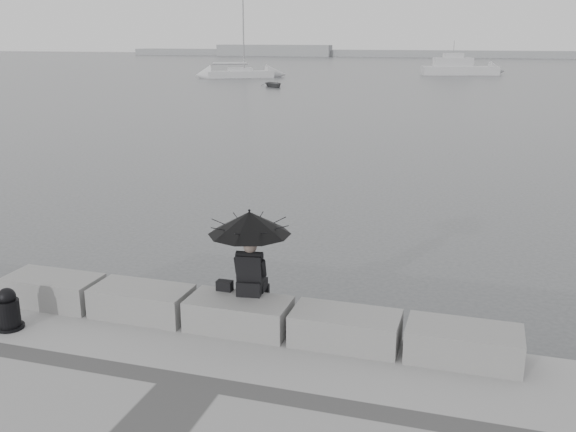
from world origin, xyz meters
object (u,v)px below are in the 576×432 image
(motor_cruiser, at_px, (460,68))
(dinghy, at_px, (274,84))
(seated_person, at_px, (249,232))
(mooring_bollard, at_px, (8,312))
(sailboat_left, at_px, (240,73))

(motor_cruiser, height_order, dinghy, motor_cruiser)
(seated_person, bearing_deg, mooring_bollard, -167.42)
(seated_person, distance_m, sailboat_left, 71.58)
(sailboat_left, bearing_deg, mooring_bollard, -100.84)
(mooring_bollard, height_order, sailboat_left, sailboat_left)
(motor_cruiser, bearing_deg, seated_person, -105.88)
(seated_person, bearing_deg, dinghy, 100.07)
(dinghy, bearing_deg, sailboat_left, 85.10)
(seated_person, distance_m, motor_cruiser, 80.84)
(seated_person, xyz_separation_m, sailboat_left, (-26.08, 66.65, -1.51))
(mooring_bollard, bearing_deg, motor_cruiser, 87.83)
(mooring_bollard, height_order, dinghy, mooring_bollard)
(seated_person, distance_m, mooring_bollard, 3.98)
(seated_person, relative_size, mooring_bollard, 2.04)
(seated_person, height_order, sailboat_left, sailboat_left)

